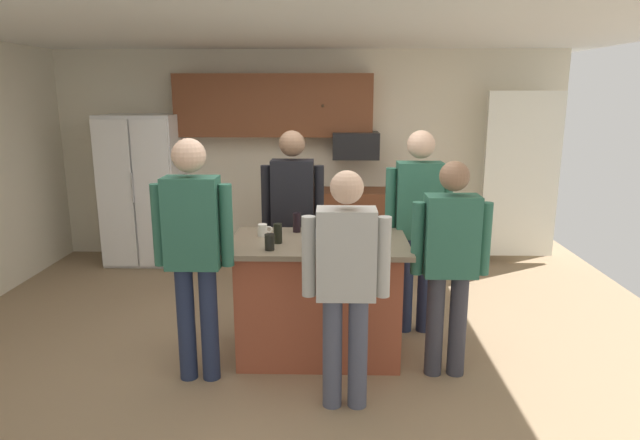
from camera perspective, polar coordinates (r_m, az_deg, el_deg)
The scene contains 20 objects.
floor at distance 4.74m, azimuth -2.81°, elevation -13.00°, with size 7.04×7.04×0.00m, color #937A5B.
ceiling at distance 4.29m, azimuth -3.22°, elevation 20.00°, with size 7.04×7.04×0.00m, color white.
back_wall at distance 7.09m, azimuth -1.29°, elevation 6.77°, with size 6.40×0.10×2.60m, color beige.
french_door_window_panel at distance 7.09m, azimuth 20.11°, elevation 4.34°, with size 0.90×0.06×2.00m, color white.
cabinet_run_upper at distance 6.88m, azimuth -4.80°, elevation 11.75°, with size 2.40×0.38×0.75m.
cabinet_run_lower at distance 6.92m, azimuth 3.59°, elevation -0.56°, with size 1.80×0.63×0.90m.
refrigerator at distance 7.12m, azimuth -17.76°, elevation 3.02°, with size 0.90×0.76×1.82m.
microwave_over_range at distance 6.78m, azimuth 3.70°, elevation 7.73°, with size 0.56×0.40×0.32m, color black.
kitchen_island at distance 4.44m, azimuth -0.09°, elevation -8.02°, with size 1.38×0.85×0.95m.
person_host_foreground at distance 4.09m, azimuth 13.32°, elevation -3.66°, with size 0.57×0.22×1.62m.
person_guest_right at distance 3.57m, azimuth 2.70°, elevation -5.84°, with size 0.57×0.22×1.61m.
person_elder_center at distance 5.02m, azimuth -2.84°, elevation 0.86°, with size 0.57×0.23×1.76m.
person_guest_by_door at distance 3.99m, azimuth -12.98°, elevation -2.43°, with size 0.57×0.23×1.78m.
person_guest_left at distance 4.78m, azimuth 10.13°, elevation 0.23°, with size 0.57×0.23×1.78m.
tumbler_amber at distance 4.04m, azimuth -5.25°, elevation -2.30°, with size 0.07×0.07×0.12m.
glass_pilsner at distance 4.22m, azimuth -4.39°, elevation -1.39°, with size 0.07×0.07×0.15m.
mug_blue_stoneware at distance 4.44m, azimuth -5.94°, elevation -1.04°, with size 0.12×0.08×0.10m.
glass_dark_ale at distance 4.54m, azimuth -2.43°, elevation -0.25°, with size 0.06×0.06×0.16m.
mug_ceramic_white at distance 4.07m, azimuth -1.11°, elevation -2.26°, with size 0.13×0.09×0.10m.
serving_tray at distance 4.37m, azimuth 1.28°, elevation -1.60°, with size 0.44×0.30×0.04m.
Camera 1 is at (0.33, -4.24, 2.09)m, focal length 30.88 mm.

